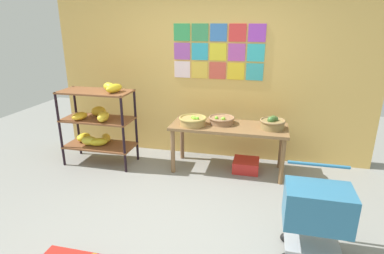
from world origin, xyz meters
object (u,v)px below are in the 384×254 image
banana_shelf_unit (98,121)px  fruit_basket_back_left (222,120)px  display_table (228,131)px  produce_crate_under_table (246,165)px  fruit_basket_left (273,123)px  shopping_cart (317,209)px  fruit_basket_right (193,121)px

banana_shelf_unit → fruit_basket_back_left: banana_shelf_unit is taller
display_table → produce_crate_under_table: (0.27, 0.04, -0.51)m
banana_shelf_unit → fruit_basket_left: banana_shelf_unit is taller
fruit_basket_back_left → shopping_cart: shopping_cart is taller
display_table → fruit_basket_right: bearing=-168.1°
banana_shelf_unit → fruit_basket_left: bearing=4.0°
fruit_basket_right → produce_crate_under_table: bearing=10.8°
display_table → produce_crate_under_table: 0.58m
shopping_cart → produce_crate_under_table: bearing=126.8°
display_table → fruit_basket_right: fruit_basket_right is taller
fruit_basket_back_left → shopping_cart: (1.09, -1.63, -0.25)m
fruit_basket_back_left → fruit_basket_left: size_ratio=1.09×
fruit_basket_back_left → fruit_basket_right: bearing=-156.5°
display_table → fruit_basket_back_left: (-0.11, 0.06, 0.14)m
produce_crate_under_table → shopping_cart: 1.81m
fruit_basket_right → fruit_basket_back_left: bearing=23.5°
banana_shelf_unit → fruit_basket_right: (1.42, 0.08, 0.08)m
fruit_basket_right → shopping_cart: size_ratio=0.47×
banana_shelf_unit → fruit_basket_right: 1.42m
banana_shelf_unit → fruit_basket_right: bearing=3.3°
banana_shelf_unit → display_table: (1.91, 0.18, -0.07)m
banana_shelf_unit → fruit_basket_left: (2.49, 0.18, 0.09)m
fruit_basket_left → shopping_cart: (0.40, -1.56, -0.28)m
fruit_basket_right → produce_crate_under_table: size_ratio=1.06×
display_table → shopping_cart: (0.98, -1.57, -0.11)m
banana_shelf_unit → fruit_basket_back_left: (1.80, 0.25, 0.07)m
produce_crate_under_table → shopping_cart: (0.71, -1.61, 0.40)m
fruit_basket_left → fruit_basket_back_left: bearing=174.2°
display_table → fruit_basket_back_left: bearing=150.9°
banana_shelf_unit → produce_crate_under_table: bearing=5.9°
banana_shelf_unit → display_table: banana_shelf_unit is taller
fruit_basket_back_left → banana_shelf_unit: bearing=-172.2°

